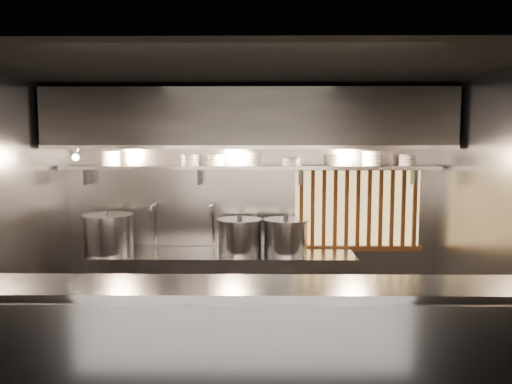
{
  "coord_description": "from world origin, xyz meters",
  "views": [
    {
      "loc": [
        0.14,
        -4.53,
        2.17
      ],
      "look_at": [
        0.08,
        0.55,
        1.66
      ],
      "focal_mm": 35.0,
      "sensor_mm": 36.0,
      "label": 1
    }
  ],
  "objects_px": {
    "heat_lamp": "(73,152)",
    "pendant_bulb": "(241,161)",
    "stock_pot_right": "(286,236)",
    "stock_pot_left": "(109,234)",
    "stock_pot_mid": "(240,236)"
  },
  "relations": [
    {
      "from": "stock_pot_mid",
      "to": "stock_pot_right",
      "type": "bearing_deg",
      "value": -1.88
    },
    {
      "from": "heat_lamp",
      "to": "pendant_bulb",
      "type": "distance_m",
      "value": 1.83
    },
    {
      "from": "pendant_bulb",
      "to": "stock_pot_left",
      "type": "relative_size",
      "value": 0.3
    },
    {
      "from": "heat_lamp",
      "to": "stock_pot_mid",
      "type": "relative_size",
      "value": 0.5
    },
    {
      "from": "pendant_bulb",
      "to": "stock_pot_right",
      "type": "xyz_separation_m",
      "value": [
        0.52,
        -0.07,
        -0.86
      ]
    },
    {
      "from": "stock_pot_left",
      "to": "pendant_bulb",
      "type": "bearing_deg",
      "value": 3.82
    },
    {
      "from": "heat_lamp",
      "to": "stock_pot_mid",
      "type": "bearing_deg",
      "value": 9.37
    },
    {
      "from": "stock_pot_mid",
      "to": "stock_pot_left",
      "type": "bearing_deg",
      "value": -178.23
    },
    {
      "from": "pendant_bulb",
      "to": "stock_pot_right",
      "type": "bearing_deg",
      "value": -7.95
    },
    {
      "from": "stock_pot_left",
      "to": "stock_pot_mid",
      "type": "relative_size",
      "value": 0.91
    },
    {
      "from": "heat_lamp",
      "to": "pendant_bulb",
      "type": "xyz_separation_m",
      "value": [
        1.8,
        0.35,
        -0.11
      ]
    },
    {
      "from": "heat_lamp",
      "to": "pendant_bulb",
      "type": "relative_size",
      "value": 1.87
    },
    {
      "from": "heat_lamp",
      "to": "stock_pot_right",
      "type": "height_order",
      "value": "heat_lamp"
    },
    {
      "from": "heat_lamp",
      "to": "stock_pot_mid",
      "type": "xyz_separation_m",
      "value": [
        1.79,
        0.29,
        -0.97
      ]
    },
    {
      "from": "heat_lamp",
      "to": "stock_pot_right",
      "type": "bearing_deg",
      "value": 6.82
    }
  ]
}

